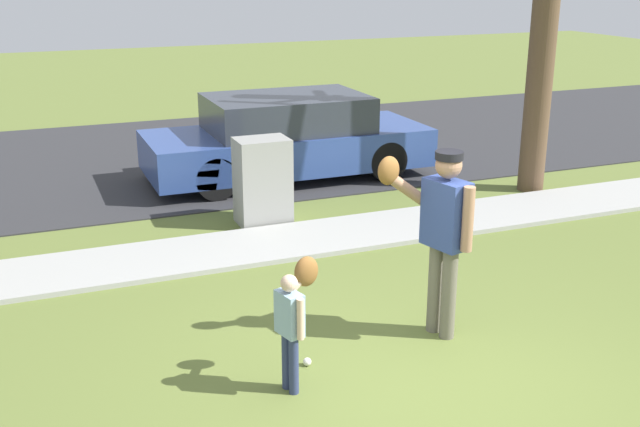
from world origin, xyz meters
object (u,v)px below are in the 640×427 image
person_child (294,310)px  parked_wagon_blue (287,138)px  person_adult (441,224)px  utility_cabinet (263,181)px  baseball (307,362)px

person_child → parked_wagon_blue: size_ratio=0.24×
person_adult → utility_cabinet: size_ratio=1.53×
person_child → parked_wagon_blue: (2.11, 6.10, -0.03)m
baseball → parked_wagon_blue: (1.90, 5.83, 0.62)m
utility_cabinet → baseball: bearing=-102.3°
person_adult → parked_wagon_blue: 5.77m
utility_cabinet → parked_wagon_blue: parked_wagon_blue is taller
parked_wagon_blue → person_adult: bearing=84.5°
person_adult → utility_cabinet: (-0.51, 3.72, -0.53)m
baseball → utility_cabinet: utility_cabinet is taller
person_child → baseball: (0.21, 0.27, -0.65)m
baseball → parked_wagon_blue: parked_wagon_blue is taller
person_adult → baseball: size_ratio=23.99×
person_adult → person_child: bearing=-0.8°
parked_wagon_blue → utility_cabinet: bearing=62.1°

